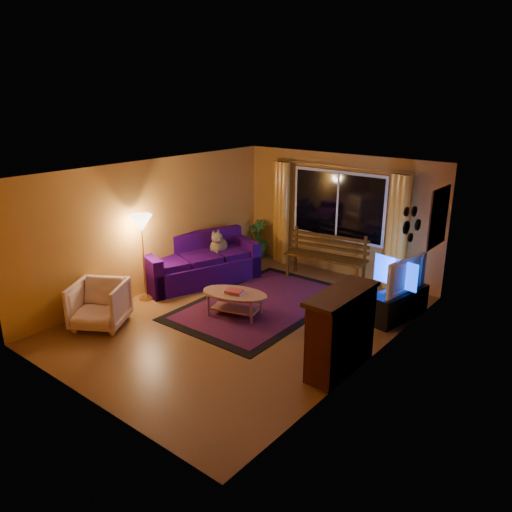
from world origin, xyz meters
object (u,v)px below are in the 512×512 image
Objects in this scene: sofa at (199,260)px; tv_console at (398,304)px; armchair at (99,302)px; bench at (325,269)px; floor_lamp at (144,258)px; coffee_table at (235,304)px.

sofa reaches higher than tv_console.
armchair is 4.96m from tv_console.
bench is 1.99× the size of armchair.
sofa is 1.90× the size of tv_console.
armchair is at bearing -75.46° from floor_lamp.
armchair is at bearing -127.71° from tv_console.
floor_lamp reaches higher than tv_console.
floor_lamp is 1.92m from coffee_table.
tv_console is at bearing 31.87° from sofa.
coffee_table is (-0.32, -2.40, -0.04)m from bench.
sofa is at bearing 61.85° from armchair.
sofa is at bearing 83.26° from floor_lamp.
bench is at bearing 168.50° from tv_console.
armchair is 0.69× the size of tv_console.
coffee_table is 0.96× the size of tv_console.
coffee_table is at bearing 17.43° from armchair.
coffee_table is at bearing -133.32° from tv_console.
sofa is at bearing -148.35° from bench.
bench reaches higher than coffee_table.
floor_lamp is 1.33× the size of tv_console.
floor_lamp is at bearing 72.60° from armchair.
floor_lamp is (-0.15, -1.25, 0.34)m from sofa.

